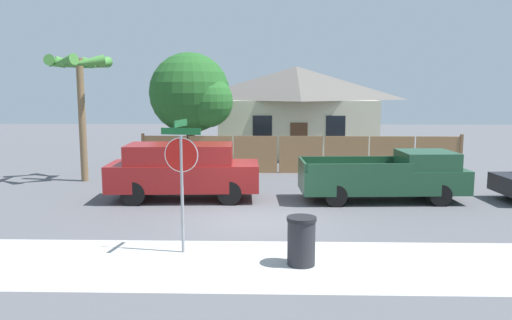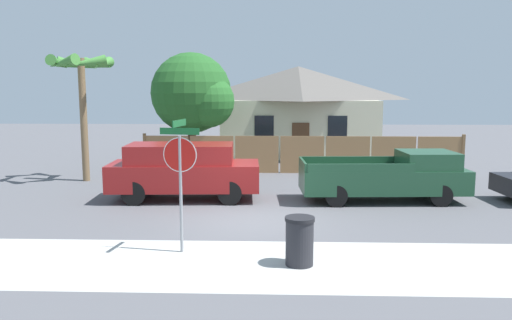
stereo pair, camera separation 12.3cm
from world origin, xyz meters
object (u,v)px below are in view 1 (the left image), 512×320
Objects in this scene: house at (296,109)px; palm_tree at (80,74)px; orange_pickup at (388,176)px; stop_sign at (181,164)px; trash_bin at (301,241)px; red_suv at (183,170)px; oak_tree at (193,95)px.

house is 1.81× the size of palm_tree.
stop_sign is at bearing -140.11° from orange_pickup.
red_suv is at bearing 119.74° from trash_bin.
trash_bin is (8.22, -9.65, -3.79)m from palm_tree.
orange_pickup is 1.81× the size of stop_sign.
stop_sign is 3.16m from trash_bin.
house is 18.52m from stop_sign.
palm_tree reaches higher than house.
orange_pickup is at bearing -2.89° from red_suv.
stop_sign is at bearing 163.95° from trash_bin.
palm_tree is at bearing 130.43° from trash_bin.
orange_pickup is (7.52, -6.79, -2.63)m from oak_tree.
palm_tree is 10.72m from stop_sign.
stop_sign reaches higher than orange_pickup.
oak_tree is 10.47m from orange_pickup.
orange_pickup is 5.26× the size of trash_bin.
palm_tree is at bearing 140.93° from red_suv.
stop_sign is 2.91× the size of trash_bin.
stop_sign is at bearing -57.94° from palm_tree.
oak_tree is 0.99× the size of orange_pickup.
red_suv is 1.67× the size of stop_sign.
orange_pickup is 7.10m from trash_bin.
trash_bin is (2.65, -0.76, -1.53)m from stop_sign.
house is at bearing 45.69° from palm_tree.
oak_tree is at bearing 107.94° from trash_bin.
palm_tree is 6.61m from red_suv.
stop_sign is at bearing -100.92° from house.
oak_tree is 1.07× the size of red_suv.
red_suv is at bearing 177.11° from orange_pickup.
palm_tree is (-3.99, -3.42, 0.86)m from oak_tree.
red_suv is at bearing 108.76° from stop_sign.
palm_tree is at bearing 160.71° from orange_pickup.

